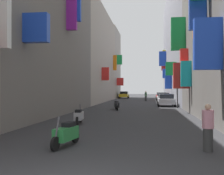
{
  "coord_description": "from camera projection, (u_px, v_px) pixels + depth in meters",
  "views": [
    {
      "loc": [
        1.61,
        -4.96,
        2.08
      ],
      "look_at": [
        -2.15,
        23.2,
        2.18
      ],
      "focal_mm": 44.4,
      "sensor_mm": 36.0,
      "label": 1
    }
  ],
  "objects": [
    {
      "name": "scooter_silver",
      "position": [
        79.0,
        116.0,
        16.24
      ],
      "size": [
        0.55,
        1.9,
        1.13
      ],
      "color": "#ADADB2",
      "rests_on": "ground"
    },
    {
      "name": "pedestrian_near_left",
      "position": [
        208.0,
        128.0,
        9.11
      ],
      "size": [
        0.43,
        0.43,
        1.57
      ],
      "color": "#363636",
      "rests_on": "ground"
    },
    {
      "name": "parked_car_yellow",
      "position": [
        124.0,
        95.0,
        58.98
      ],
      "size": [
        1.99,
        4.41,
        1.45
      ],
      "color": "gold",
      "rests_on": "ground"
    },
    {
      "name": "pedestrian_crossing",
      "position": [
        146.0,
        96.0,
        45.31
      ],
      "size": [
        0.53,
        0.53,
        1.64
      ],
      "color": "#2E2E2E",
      "rests_on": "ground"
    },
    {
      "name": "parked_car_white",
      "position": [
        163.0,
        97.0,
        42.32
      ],
      "size": [
        2.01,
        4.07,
        1.41
      ],
      "color": "white",
      "rests_on": "ground"
    },
    {
      "name": "ground_plane",
      "position": [
        136.0,
        105.0,
        34.86
      ],
      "size": [
        140.0,
        140.0,
        0.0
      ],
      "primitive_type": "plane",
      "color": "#2D2D30"
    },
    {
      "name": "scooter_green",
      "position": [
        66.0,
        134.0,
        9.86
      ],
      "size": [
        0.66,
        1.97,
        1.13
      ],
      "color": "#287F3D",
      "rests_on": "ground"
    },
    {
      "name": "scooter_black",
      "position": [
        117.0,
        105.0,
        26.73
      ],
      "size": [
        0.67,
        1.96,
        1.13
      ],
      "color": "black",
      "rests_on": "ground"
    },
    {
      "name": "building_left_mid_a",
      "position": [
        30.0,
        9.0,
        22.45
      ],
      "size": [
        7.35,
        19.45,
        17.05
      ],
      "color": "slate",
      "rests_on": "ground"
    },
    {
      "name": "traffic_light_near_corner",
      "position": [
        177.0,
        81.0,
        29.31
      ],
      "size": [
        0.26,
        0.34,
        4.27
      ],
      "color": "#2D2D2D",
      "rests_on": "ground"
    },
    {
      "name": "parked_car_red",
      "position": [
        161.0,
        96.0,
        48.2
      ],
      "size": [
        1.87,
        4.32,
        1.4
      ],
      "color": "#B21E1E",
      "rests_on": "ground"
    },
    {
      "name": "building_left_mid_b",
      "position": [
        87.0,
        56.0,
        43.45
      ],
      "size": [
        7.04,
        22.92,
        14.24
      ],
      "color": "#9E9384",
      "rests_on": "ground"
    },
    {
      "name": "building_right_mid_c",
      "position": [
        182.0,
        48.0,
        53.02
      ],
      "size": [
        7.4,
        21.3,
        19.53
      ],
      "color": "gray",
      "rests_on": "ground"
    },
    {
      "name": "parked_car_silver",
      "position": [
        166.0,
        100.0,
        32.32
      ],
      "size": [
        1.96,
        4.33,
        1.43
      ],
      "color": "#B7B7BC",
      "rests_on": "ground"
    },
    {
      "name": "building_right_mid_b",
      "position": [
        199.0,
        19.0,
        35.21
      ],
      "size": [
        7.3,
        14.65,
        21.86
      ],
      "color": "gray",
      "rests_on": "ground"
    },
    {
      "name": "building_left_mid_c",
      "position": [
        104.0,
        64.0,
        60.24
      ],
      "size": [
        7.39,
        10.98,
        14.69
      ],
      "color": "gray",
      "rests_on": "ground"
    }
  ]
}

